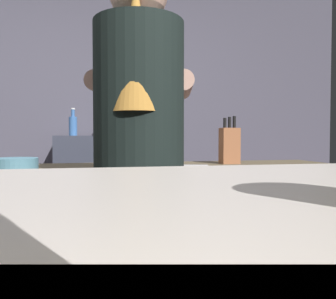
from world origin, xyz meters
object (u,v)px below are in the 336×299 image
(bottle_olive_oil, at_px, (73,125))
(bottle_hot_sauce, at_px, (107,125))
(mixing_bowl, at_px, (15,164))
(knife_block, at_px, (229,145))
(bartender, at_px, (139,157))
(chefs_knife, at_px, (184,166))

(bottle_olive_oil, xyz_separation_m, bottle_hot_sauce, (0.29, 0.02, 0.00))
(mixing_bowl, bearing_deg, knife_block, 8.48)
(bartender, xyz_separation_m, chefs_knife, (0.28, 0.41, -0.07))
(mixing_bowl, relative_size, chefs_knife, 0.82)
(knife_block, xyz_separation_m, chefs_knife, (-0.29, -0.13, -0.10))
(mixing_bowl, xyz_separation_m, bottle_olive_oil, (0.17, 1.42, 0.23))
(knife_block, bearing_deg, bottle_hot_sauce, 116.35)
(knife_block, height_order, chefs_knife, knife_block)
(knife_block, bearing_deg, bottle_olive_oil, 126.21)
(mixing_bowl, bearing_deg, bottle_olive_oil, 83.29)
(chefs_knife, bearing_deg, bottle_olive_oil, 128.16)
(mixing_bowl, height_order, chefs_knife, mixing_bowl)
(bartender, relative_size, bottle_olive_oil, 7.22)
(chefs_knife, relative_size, bottle_hot_sauce, 0.99)
(bartender, relative_size, mixing_bowl, 8.67)
(bottle_hot_sauce, bearing_deg, bartender, -88.09)
(knife_block, relative_size, chefs_knife, 1.11)
(bartender, distance_m, bottle_hot_sauce, 1.82)
(knife_block, height_order, bottle_olive_oil, bottle_olive_oil)
(bartender, bearing_deg, mixing_bowl, 67.47)
(mixing_bowl, height_order, bottle_hot_sauce, bottle_hot_sauce)
(mixing_bowl, relative_size, bottle_olive_oil, 0.83)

